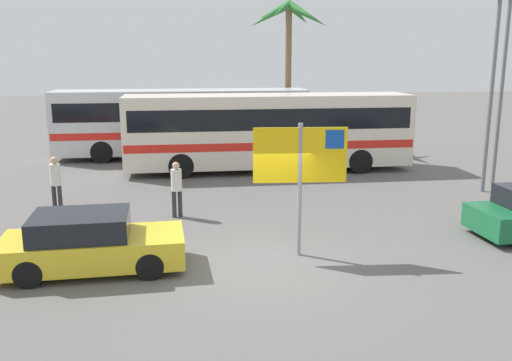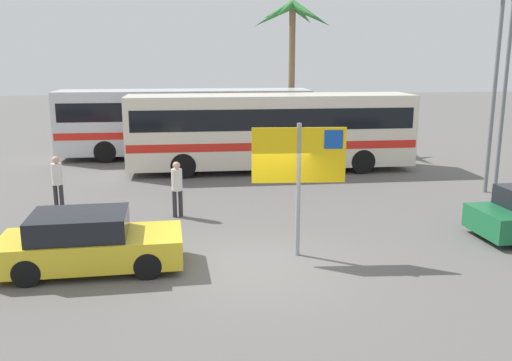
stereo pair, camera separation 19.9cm
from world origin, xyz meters
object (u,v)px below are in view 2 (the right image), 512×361
(pedestrian_by_bus, at_px, (57,179))
(bus_rear_coach, at_px, (186,120))
(bus_front_coach, at_px, (271,128))
(car_yellow, at_px, (89,243))
(ferry_sign, at_px, (301,161))
(pedestrian_crossing_lot, at_px, (177,185))

(pedestrian_by_bus, bearing_deg, bus_rear_coach, -15.74)
(bus_front_coach, distance_m, pedestrian_by_bus, 9.20)
(car_yellow, bearing_deg, ferry_sign, 1.65)
(car_yellow, relative_size, pedestrian_by_bus, 2.35)
(pedestrian_crossing_lot, bearing_deg, pedestrian_by_bus, -120.65)
(bus_rear_coach, bearing_deg, pedestrian_crossing_lot, -91.50)
(bus_front_coach, distance_m, ferry_sign, 10.13)
(ferry_sign, bearing_deg, bus_front_coach, 89.61)
(bus_front_coach, bearing_deg, car_yellow, -118.70)
(bus_rear_coach, relative_size, car_yellow, 2.90)
(bus_front_coach, xyz_separation_m, bus_rear_coach, (-3.53, 3.76, 0.00))
(bus_front_coach, relative_size, pedestrian_by_bus, 6.82)
(ferry_sign, bearing_deg, car_yellow, -171.83)
(bus_rear_coach, xyz_separation_m, pedestrian_crossing_lot, (-0.27, -10.20, -0.79))
(pedestrian_crossing_lot, bearing_deg, bus_front_coach, 135.89)
(car_yellow, distance_m, pedestrian_by_bus, 5.40)
(bus_rear_coach, height_order, ferry_sign, ferry_sign)
(pedestrian_crossing_lot, distance_m, pedestrian_by_bus, 3.84)
(car_yellow, distance_m, pedestrian_crossing_lot, 4.41)
(ferry_sign, relative_size, pedestrian_crossing_lot, 1.91)
(bus_front_coach, xyz_separation_m, ferry_sign, (-0.83, -10.08, 0.54))
(bus_front_coach, bearing_deg, pedestrian_crossing_lot, -120.49)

